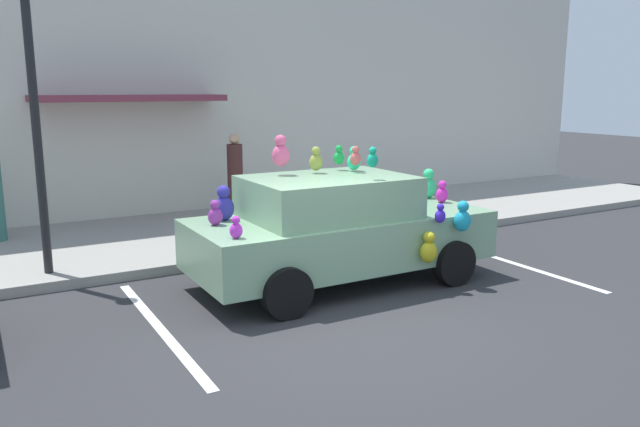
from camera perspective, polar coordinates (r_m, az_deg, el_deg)
The scene contains 9 objects.
ground_plane at distance 7.47m, azimuth 2.57°, elevation -10.11°, with size 60.00×60.00×0.00m, color #2D2D30.
sidewalk at distance 11.79m, azimuth -10.52°, elevation -1.86°, with size 24.00×4.00×0.15m, color gray.
storefront_building at distance 13.54m, azimuth -14.14°, elevation 12.98°, with size 24.00×1.25×6.40m.
parking_stripe_front at distance 10.48m, azimuth 16.94°, elevation -4.25°, with size 0.12×3.60×0.01m, color silver.
parking_stripe_rear at distance 7.60m, azimuth -14.45°, elevation -10.07°, with size 0.12×3.60×0.01m, color silver.
plush_covered_car at distance 8.80m, azimuth 1.67°, elevation -1.32°, with size 4.25×2.11×2.11m.
teddy_bear_on_sidewalk at distance 11.27m, azimuth 2.81°, elevation -0.26°, with size 0.36×0.30×0.68m.
street_lamp_post at distance 9.41m, azimuth -24.70°, elevation 9.52°, with size 0.28×0.28×4.01m.
pedestrian_near_shopfront at distance 12.56m, azimuth -7.75°, elevation 3.12°, with size 0.31×0.31×1.71m.
Camera 1 is at (-3.73, -5.87, 2.73)m, focal length 35.03 mm.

